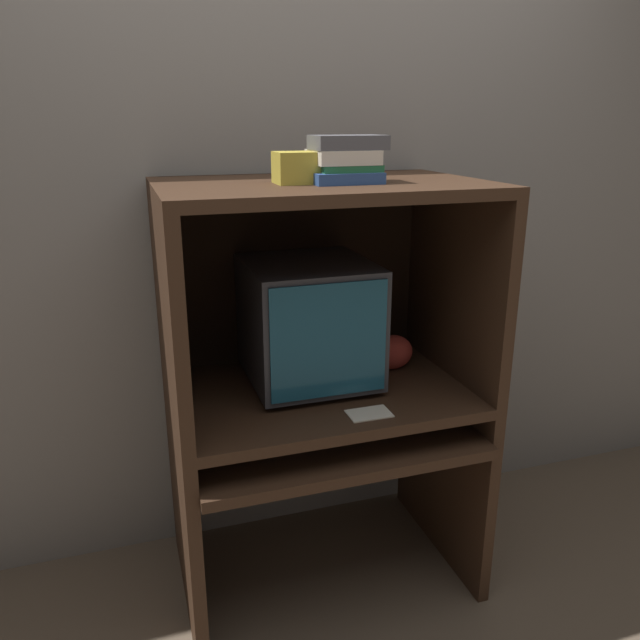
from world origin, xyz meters
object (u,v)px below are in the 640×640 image
(keyboard, at_px, (323,433))
(book_stack, at_px, (345,160))
(mouse, at_px, (397,423))
(snack_bag, at_px, (392,352))
(crt_monitor, at_px, (309,322))
(storage_box, at_px, (297,168))

(keyboard, bearing_deg, book_stack, 36.17)
(keyboard, relative_size, mouse, 7.17)
(book_stack, bearing_deg, mouse, -22.53)
(keyboard, height_order, snack_bag, snack_bag)
(mouse, bearing_deg, crt_monitor, 142.66)
(crt_monitor, relative_size, mouse, 7.74)
(crt_monitor, bearing_deg, book_stack, -56.79)
(snack_bag, height_order, book_stack, book_stack)
(mouse, distance_m, snack_bag, 0.28)
(mouse, relative_size, book_stack, 0.25)
(keyboard, xyz_separation_m, mouse, (0.26, -0.01, 0.00))
(crt_monitor, xyz_separation_m, mouse, (0.25, -0.19, -0.33))
(snack_bag, height_order, storage_box, storage_box)
(crt_monitor, height_order, snack_bag, crt_monitor)
(crt_monitor, height_order, mouse, crt_monitor)
(keyboard, height_order, storage_box, storage_box)
(mouse, bearing_deg, keyboard, 178.51)
(book_stack, bearing_deg, snack_bag, 29.42)
(snack_bag, relative_size, book_stack, 0.68)
(keyboard, xyz_separation_m, snack_bag, (0.33, 0.20, 0.17))
(keyboard, height_order, book_stack, book_stack)
(snack_bag, xyz_separation_m, book_stack, (-0.24, -0.14, 0.69))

